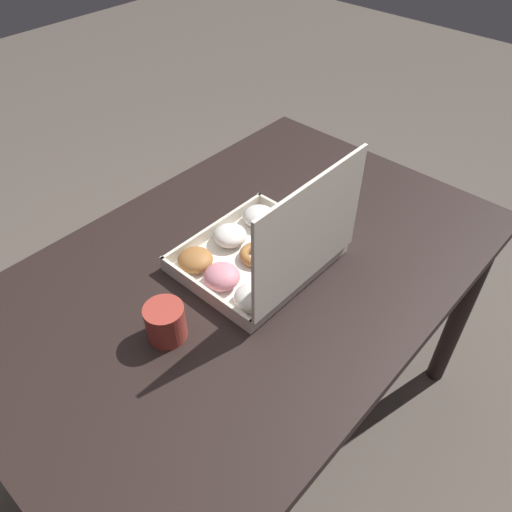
# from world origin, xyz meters

# --- Properties ---
(ground_plane) EXTENTS (8.00, 8.00, 0.00)m
(ground_plane) POSITION_xyz_m (0.00, 0.00, 0.00)
(ground_plane) COLOR #564C44
(dining_table) EXTENTS (1.27, 0.83, 0.72)m
(dining_table) POSITION_xyz_m (0.00, 0.00, 0.63)
(dining_table) COLOR black
(dining_table) RESTS_ON ground_plane
(donut_box) EXTENTS (0.34, 0.29, 0.30)m
(donut_box) POSITION_xyz_m (-0.02, 0.02, 0.77)
(donut_box) COLOR silver
(donut_box) RESTS_ON dining_table
(coffee_mug) EXTENTS (0.08, 0.08, 0.08)m
(coffee_mug) POSITION_xyz_m (0.26, 0.02, 0.76)
(coffee_mug) COLOR #A3382D
(coffee_mug) RESTS_ON dining_table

